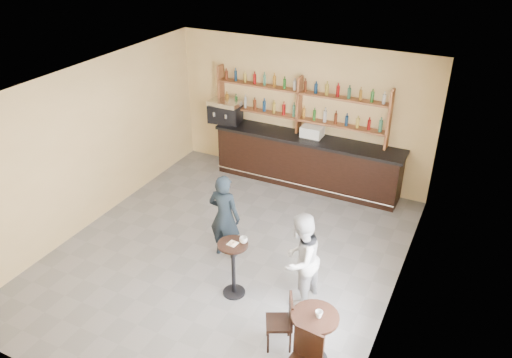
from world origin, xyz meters
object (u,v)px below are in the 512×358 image
at_px(pedestal_table, 233,269).
at_px(cafe_table, 314,338).
at_px(chair_west, 279,322).
at_px(man_main, 224,217).
at_px(pastry_case, 312,132).
at_px(espresso_machine, 225,111).
at_px(patron_second, 300,259).
at_px(bar_counter, 307,161).

height_order(pedestal_table, cafe_table, pedestal_table).
bearing_deg(chair_west, man_main, -158.07).
height_order(man_main, cafe_table, man_main).
distance_m(cafe_table, chair_west, 0.55).
height_order(pedestal_table, man_main, man_main).
bearing_deg(pastry_case, pedestal_table, -81.29).
bearing_deg(espresso_machine, patron_second, -54.31).
xyz_separation_m(espresso_machine, chair_west, (3.51, -4.71, -1.00)).
xyz_separation_m(pastry_case, pedestal_table, (0.20, -4.03, -0.81)).
bearing_deg(pedestal_table, pastry_case, 92.90).
bearing_deg(bar_counter, chair_west, -73.33).
relative_size(bar_counter, patron_second, 2.68).
bearing_deg(chair_west, bar_counter, 169.95).
relative_size(cafe_table, patron_second, 0.52).
xyz_separation_m(bar_counter, patron_second, (1.31, -3.68, 0.22)).
xyz_separation_m(bar_counter, chair_west, (1.41, -4.71, -0.15)).
bearing_deg(pedestal_table, espresso_machine, 120.71).
bearing_deg(patron_second, espresso_machine, -127.96).
height_order(cafe_table, chair_west, chair_west).
relative_size(pastry_case, man_main, 0.29).
distance_m(pedestal_table, chair_west, 1.31).
height_order(bar_counter, chair_west, bar_counter).
xyz_separation_m(pastry_case, chair_west, (1.32, -4.71, -0.88)).
distance_m(chair_west, patron_second, 1.10).
bearing_deg(cafe_table, man_main, 145.28).
bearing_deg(pedestal_table, patron_second, 18.74).
bearing_deg(man_main, patron_second, 161.36).
bearing_deg(man_main, pastry_case, -99.16).
bearing_deg(patron_second, pedestal_table, -62.02).
height_order(man_main, chair_west, man_main).
distance_m(pedestal_table, man_main, 1.13).
distance_m(bar_counter, man_main, 3.19).
relative_size(bar_counter, man_main, 2.63).
height_order(espresso_machine, patron_second, espresso_machine).
bearing_deg(man_main, bar_counter, -97.57).
relative_size(pastry_case, pedestal_table, 0.47).
xyz_separation_m(espresso_machine, patron_second, (3.41, -3.68, -0.63)).
height_order(bar_counter, cafe_table, bar_counter).
height_order(pastry_case, cafe_table, pastry_case).
bearing_deg(patron_second, pastry_case, -152.41).
bearing_deg(patron_second, man_main, -98.27).
relative_size(espresso_machine, pedestal_table, 0.73).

